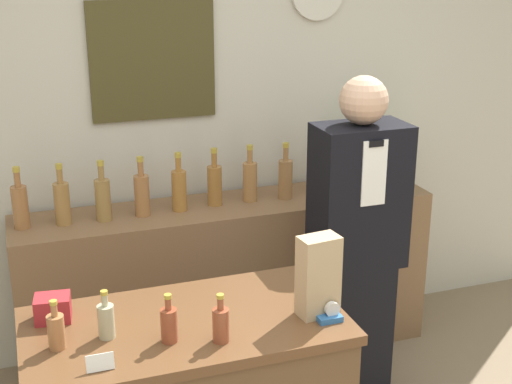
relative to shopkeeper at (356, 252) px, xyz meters
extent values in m
cube|color=beige|center=(-0.54, 0.94, 0.51)|extent=(5.20, 0.06, 2.70)
cube|color=#423B1C|center=(-0.76, 0.90, 0.82)|extent=(0.66, 0.02, 0.62)
cube|color=brown|center=(-0.44, 0.66, -0.39)|extent=(2.27, 0.44, 0.91)
cube|color=brown|center=(-0.97, -0.53, 0.07)|extent=(1.17, 0.62, 0.04)
cube|color=black|center=(0.00, 0.00, -0.45)|extent=(0.32, 0.25, 0.78)
cube|color=black|center=(0.00, 0.00, 0.28)|extent=(0.42, 0.25, 0.68)
cube|color=white|center=(0.00, -0.13, 0.43)|extent=(0.12, 0.01, 0.30)
cube|color=black|center=(0.00, -0.13, 0.57)|extent=(0.07, 0.01, 0.03)
sphere|color=tan|center=(0.00, 0.00, 0.73)|extent=(0.22, 0.22, 0.22)
cylinder|color=#4C3D2D|center=(0.51, 0.64, 0.12)|extent=(0.19, 0.19, 0.11)
sphere|color=#2D6B2D|center=(0.51, 0.64, 0.31)|extent=(0.29, 0.29, 0.29)
cube|color=tan|center=(-0.49, -0.64, 0.24)|extent=(0.16, 0.11, 0.31)
cube|color=#2D66A8|center=(-0.47, -0.70, 0.10)|extent=(0.09, 0.06, 0.02)
cylinder|color=silver|center=(-0.46, -0.70, 0.13)|extent=(0.06, 0.02, 0.06)
cube|color=white|center=(-1.30, -0.75, 0.11)|extent=(0.09, 0.02, 0.06)
cube|color=maroon|center=(-1.42, -0.36, 0.13)|extent=(0.14, 0.12, 0.09)
cylinder|color=#A5693E|center=(-1.42, -0.56, 0.15)|extent=(0.06, 0.06, 0.12)
cylinder|color=#A5693E|center=(-1.42, -0.56, 0.23)|extent=(0.02, 0.02, 0.04)
cylinder|color=#B29933|center=(-1.42, -0.56, 0.26)|extent=(0.03, 0.03, 0.01)
cylinder|color=tan|center=(-1.25, -0.55, 0.15)|extent=(0.06, 0.06, 0.12)
cylinder|color=tan|center=(-1.25, -0.55, 0.23)|extent=(0.02, 0.02, 0.04)
cylinder|color=#B29933|center=(-1.25, -0.55, 0.26)|extent=(0.03, 0.03, 0.01)
cylinder|color=brown|center=(-1.05, -0.65, 0.15)|extent=(0.06, 0.06, 0.12)
cylinder|color=brown|center=(-1.05, -0.65, 0.23)|extent=(0.02, 0.02, 0.04)
cylinder|color=#B29933|center=(-1.05, -0.65, 0.26)|extent=(0.03, 0.03, 0.01)
cylinder|color=brown|center=(-0.88, -0.70, 0.15)|extent=(0.06, 0.06, 0.12)
cylinder|color=brown|center=(-0.88, -0.70, 0.23)|extent=(0.02, 0.02, 0.04)
cylinder|color=#B29933|center=(-0.88, -0.70, 0.26)|extent=(0.03, 0.03, 0.01)
cylinder|color=#9B6539|center=(-1.49, 0.67, 0.17)|extent=(0.08, 0.08, 0.21)
cylinder|color=#9B6539|center=(-1.49, 0.67, 0.32)|extent=(0.03, 0.03, 0.08)
cylinder|color=#B29933|center=(-1.49, 0.67, 0.37)|extent=(0.03, 0.03, 0.03)
cylinder|color=#9D713B|center=(-1.29, 0.65, 0.17)|extent=(0.08, 0.08, 0.21)
cylinder|color=#9D713B|center=(-1.29, 0.65, 0.32)|extent=(0.03, 0.03, 0.08)
cylinder|color=#B29933|center=(-1.29, 0.65, 0.37)|extent=(0.03, 0.03, 0.03)
cylinder|color=olive|center=(-1.09, 0.64, 0.17)|extent=(0.08, 0.08, 0.21)
cylinder|color=olive|center=(-1.09, 0.64, 0.32)|extent=(0.03, 0.03, 0.08)
cylinder|color=#B29933|center=(-1.09, 0.64, 0.37)|extent=(0.03, 0.03, 0.03)
cylinder|color=#9E683C|center=(-0.90, 0.65, 0.17)|extent=(0.08, 0.08, 0.21)
cylinder|color=#9E683C|center=(-0.90, 0.65, 0.32)|extent=(0.03, 0.03, 0.08)
cylinder|color=#B29933|center=(-0.90, 0.65, 0.37)|extent=(0.03, 0.03, 0.03)
cylinder|color=#A36C30|center=(-0.70, 0.66, 0.17)|extent=(0.08, 0.08, 0.21)
cylinder|color=#A36C30|center=(-0.70, 0.66, 0.32)|extent=(0.03, 0.03, 0.08)
cylinder|color=#B29933|center=(-0.70, 0.66, 0.37)|extent=(0.03, 0.03, 0.03)
cylinder|color=#9A6731|center=(-0.50, 0.68, 0.17)|extent=(0.08, 0.08, 0.21)
cylinder|color=#9A6731|center=(-0.50, 0.68, 0.32)|extent=(0.03, 0.03, 0.08)
cylinder|color=#B29933|center=(-0.50, 0.68, 0.37)|extent=(0.03, 0.03, 0.03)
cylinder|color=#A36F3F|center=(-0.30, 0.67, 0.17)|extent=(0.08, 0.08, 0.21)
cylinder|color=#A36F3F|center=(-0.30, 0.67, 0.32)|extent=(0.03, 0.03, 0.08)
cylinder|color=#B29933|center=(-0.30, 0.67, 0.37)|extent=(0.03, 0.03, 0.03)
cylinder|color=#976A3F|center=(-0.11, 0.65, 0.17)|extent=(0.08, 0.08, 0.21)
cylinder|color=#976A3F|center=(-0.11, 0.65, 0.32)|extent=(0.03, 0.03, 0.08)
cylinder|color=#B29933|center=(-0.11, 0.65, 0.37)|extent=(0.03, 0.03, 0.03)
cylinder|color=#A46B35|center=(0.09, 0.67, 0.17)|extent=(0.08, 0.08, 0.21)
cylinder|color=#A46B35|center=(0.09, 0.67, 0.32)|extent=(0.03, 0.03, 0.08)
cylinder|color=#B29933|center=(0.09, 0.67, 0.37)|extent=(0.03, 0.03, 0.03)
cylinder|color=#A37134|center=(0.29, 0.68, 0.17)|extent=(0.08, 0.08, 0.21)
cylinder|color=#A37134|center=(0.29, 0.68, 0.32)|extent=(0.03, 0.03, 0.08)
cylinder|color=#B29933|center=(0.29, 0.68, 0.37)|extent=(0.03, 0.03, 0.03)
camera|label=1|loc=(-1.48, -2.78, 1.38)|focal=50.00mm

